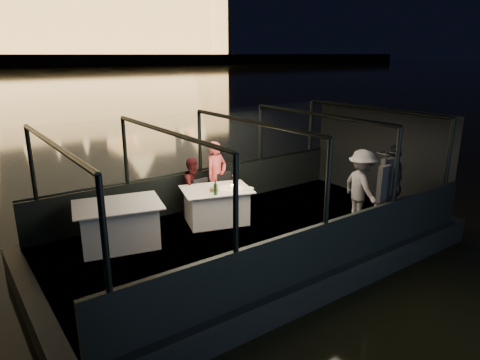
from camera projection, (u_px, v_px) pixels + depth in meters
boat_hull at (251, 255)px, 8.94m from camera, size 8.60×4.40×1.00m
boat_deck at (251, 234)px, 8.80m from camera, size 8.00×4.00×0.04m
gunwale_port at (201, 189)px, 10.23m from camera, size 8.00×0.08×0.90m
gunwale_starboard at (324, 248)px, 7.11m from camera, size 8.00×0.08×0.90m
cabin_glass_port at (200, 141)px, 9.90m from camera, size 8.00×0.02×1.40m
cabin_glass_starboard at (328, 181)px, 6.79m from camera, size 8.00×0.02×1.40m
cabin_roof_glass at (252, 122)px, 8.15m from camera, size 8.00×4.00×0.02m
end_wall_fore at (34, 225)px, 6.23m from camera, size 0.02×4.00×2.30m
end_wall_aft at (379, 153)px, 10.71m from camera, size 0.02×4.00×2.30m
canopy_ribs at (252, 180)px, 8.47m from camera, size 8.00×4.00×2.30m
dining_table_central at (217, 206)px, 9.28m from camera, size 1.69×1.43×0.77m
dining_table_aft at (119, 227)px, 8.13m from camera, size 1.83×1.51×0.85m
chair_port_left at (205, 198)px, 9.60m from camera, size 0.43×0.43×0.84m
chair_port_right at (228, 192)px, 9.97m from camera, size 0.46×0.46×0.87m
coat_stand at (383, 197)px, 8.21m from camera, size 0.62×0.57×1.82m
person_woman_coral at (217, 178)px, 10.00m from camera, size 0.66×0.51×1.62m
person_man_maroon at (194, 183)px, 9.65m from camera, size 0.76×0.68×1.33m
passenger_stripe at (361, 186)px, 9.09m from camera, size 0.89×1.19×1.64m
passenger_dark at (391, 186)px, 9.08m from camera, size 0.99×1.07×1.75m
wine_bottle at (215, 188)px, 8.74m from camera, size 0.07×0.07×0.31m
bread_basket at (214, 190)px, 9.00m from camera, size 0.24×0.24×0.08m
amber_candle at (232, 186)px, 9.22m from camera, size 0.06×0.06×0.07m
plate_near at (248, 188)px, 9.17m from camera, size 0.33×0.33×0.02m
plate_far at (214, 188)px, 9.20m from camera, size 0.28×0.28×0.02m
wine_glass_white at (217, 189)px, 8.82m from camera, size 0.07×0.07×0.19m
wine_glass_red at (233, 180)px, 9.48m from camera, size 0.09×0.09×0.20m
wine_glass_empty at (236, 185)px, 9.11m from camera, size 0.07×0.07×0.17m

